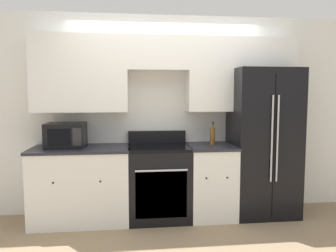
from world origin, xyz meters
The scene contains 8 objects.
ground_plane centered at (0.00, 0.00, 0.00)m, with size 12.00×12.00×0.00m, color #937A5B.
wall_back centered at (0.01, 0.58, 1.53)m, with size 8.00×0.39×2.60m.
lower_cabinets_left centered at (-1.07, 0.31, 0.46)m, with size 1.18×0.64×0.92m.
lower_cabinets_right centered at (0.55, 0.31, 0.46)m, with size 0.59×0.64×0.92m.
oven_range centered at (-0.11, 0.31, 0.47)m, with size 0.76×0.65×1.08m.
refrigerator centered at (1.24, 0.36, 0.95)m, with size 0.82×0.76×1.89m.
microwave centered at (-1.25, 0.36, 1.07)m, with size 0.46×0.39×0.30m.
bottle centered at (0.58, 0.34, 1.04)m, with size 0.07×0.07×0.29m.
Camera 1 is at (-0.47, -3.71, 1.56)m, focal length 35.00 mm.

